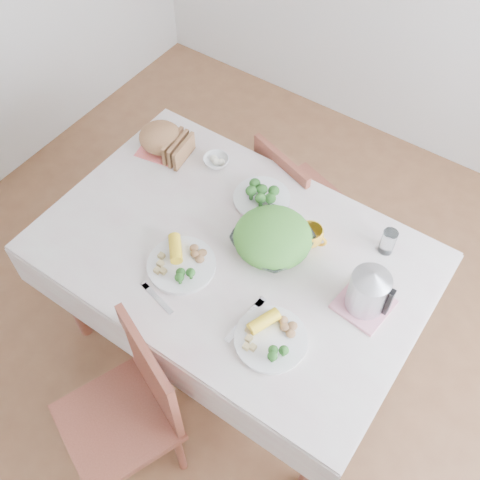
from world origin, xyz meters
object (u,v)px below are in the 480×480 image
Objects in this scene: dining_table at (234,300)px; electric_kettle at (369,288)px; chair_far at (303,192)px; chair_near at (115,419)px; yellow_mug at (310,236)px; dinner_plate_left at (182,265)px; dinner_plate_right at (271,339)px; salad_bowl at (272,242)px.

dining_table is 0.74m from electric_kettle.
chair_far is 4.12× the size of electric_kettle.
yellow_mug is (0.27, 0.92, 0.34)m from chair_near.
dinner_plate_left is 0.51m from yellow_mug.
chair_near reaches higher than dinner_plate_right.
salad_bowl reaches higher than dinner_plate_right.
chair_near is at bearing -106.13° from yellow_mug.
dining_table is at bearing -138.27° from yellow_mug.
dining_table is 1.60× the size of chair_near.
chair_near is 3.36× the size of dinner_plate_right.
salad_bowl is 1.11× the size of dinner_plate_right.
electric_kettle reaches higher than dinner_plate_right.
chair_far is at bearing 105.86° from salad_bowl.
dinner_plate_left is (-0.12, -0.18, 0.40)m from dining_table.
salad_bowl reaches higher than dining_table.
yellow_mug is (-0.11, 0.45, 0.03)m from dinner_plate_right.
chair_far is 0.67m from salad_bowl.
salad_bowl is (0.12, 0.10, 0.42)m from dining_table.
dining_table is 5.37× the size of dinner_plate_right.
salad_bowl is 0.41m from dinner_plate_right.
dinner_plate_left is at bearing -132.02° from yellow_mug.
electric_kettle reaches higher than dinner_plate_left.
dining_table is at bearing 143.73° from dinner_plate_right.
chair_far reaches higher than dining_table.
chair_far is at bearing 112.26° from chair_near.
dining_table is 5.27× the size of dinner_plate_left.
dinner_plate_left is (-0.23, -0.28, -0.02)m from salad_bowl.
dinner_plate_right is at bearing -140.65° from electric_kettle.
dining_table is 1.71× the size of chair_far.
yellow_mug is at bearing 41.73° from dining_table.
electric_kettle is at bearing -4.38° from salad_bowl.
chair_far is 3.14× the size of dinner_plate_right.
dinner_plate_right is at bearing -8.67° from dinner_plate_left.
electric_kettle reaches higher than chair_near.
dining_table is 0.45m from dinner_plate_left.
chair_far reaches higher than salad_bowl.
chair_near is (-0.04, -0.72, 0.09)m from dining_table.
dining_table is at bearing 111.04° from chair_far.
dinner_plate_left is (-0.07, -0.84, 0.31)m from chair_far.
chair_near is 4.41× the size of electric_kettle.
salad_bowl is 0.15m from yellow_mug.
dinner_plate_right is 1.31× the size of electric_kettle.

